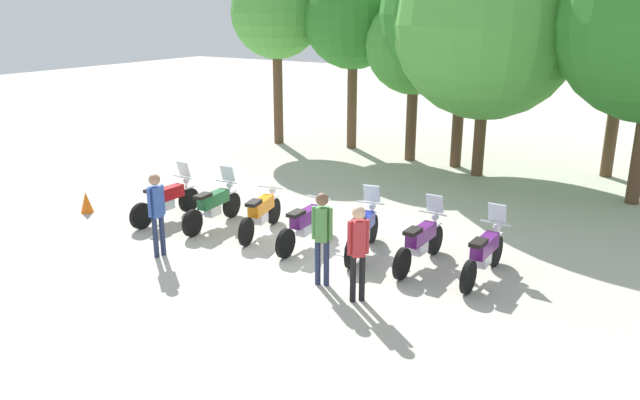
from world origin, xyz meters
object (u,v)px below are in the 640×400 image
motorcycle_5 (420,242)px  tree_1 (353,19)px  motorcycle_2 (261,213)px  motorcycle_1 (214,205)px  motorcycle_3 (305,224)px  motorcycle_0 (167,200)px  tree_3 (465,14)px  motorcycle_6 (484,253)px  person_1 (157,208)px  motorcycle_4 (363,230)px  person_2 (322,231)px  tree_0 (276,14)px  traffic_cone (86,202)px  tree_2 (415,46)px  person_0 (358,246)px  tree_5 (625,36)px  tree_4 (488,25)px

motorcycle_5 → tree_1: bearing=38.1°
motorcycle_2 → motorcycle_1: bearing=84.6°
motorcycle_3 → motorcycle_0: bearing=92.9°
motorcycle_3 → motorcycle_5: 2.61m
tree_1 → tree_3: bearing=-8.8°
motorcycle_6 → person_1: bearing=113.6°
motorcycle_1 → motorcycle_2: (1.29, 0.18, -0.01)m
motorcycle_4 → person_2: size_ratio=1.19×
tree_0 → traffic_cone: (0.83, -9.62, -4.55)m
tree_2 → traffic_cone: size_ratio=9.92×
motorcycle_5 → traffic_cone: 8.75m
motorcycle_0 → person_2: 5.43m
motorcycle_3 → motorcycle_6: motorcycle_6 is taller
person_0 → tree_5: bearing=-57.4°
tree_0 → tree_2: size_ratio=1.20×
motorcycle_1 → tree_0: 10.58m
person_2 → tree_1: size_ratio=0.28×
motorcycle_2 → traffic_cone: motorcycle_2 is taller
tree_0 → tree_2: bearing=1.3°
tree_0 → tree_3: (7.13, 0.08, 0.03)m
motorcycle_6 → tree_4: (-2.65, 7.55, 4.04)m
person_1 → tree_3: 11.73m
tree_0 → tree_3: tree_3 is taller
motorcycle_0 → tree_0: bearing=20.9°
motorcycle_4 → tree_0: (-8.17, 8.30, 4.31)m
person_2 → tree_2: (-2.80, 10.24, 2.74)m
motorcycle_2 → tree_3: (1.55, 8.56, 4.35)m
traffic_cone → tree_1: bearing=79.2°
person_2 → traffic_cone: (-7.44, 0.50, -0.81)m
person_0 → tree_5: size_ratio=0.30×
motorcycle_4 → tree_4: 8.67m
person_2 → tree_3: (-1.14, 10.20, 3.77)m
motorcycle_5 → tree_0: (-9.47, 8.26, 4.31)m
tree_2 → tree_5: (6.10, 1.26, 0.41)m
motorcycle_3 → person_2: 2.15m
person_1 → person_2: person_2 is taller
person_0 → tree_5: 12.40m
tree_0 → tree_1: tree_0 is taller
tree_1 → motorcycle_1: bearing=-81.0°
tree_3 → tree_4: 1.25m
person_1 → tree_1: (-1.79, 11.48, 3.57)m
motorcycle_0 → tree_4: 10.54m
motorcycle_0 → motorcycle_2: (2.58, 0.44, -0.01)m
motorcycle_5 → tree_1: size_ratio=0.34×
traffic_cone → motorcycle_6: bearing=8.2°
motorcycle_3 → tree_2: 9.42m
tree_3 → tree_4: tree_3 is taller
person_0 → tree_2: (-3.70, 10.49, 2.76)m
person_0 → tree_0: size_ratio=0.27×
motorcycle_5 → tree_5: (2.10, 9.64, 3.72)m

